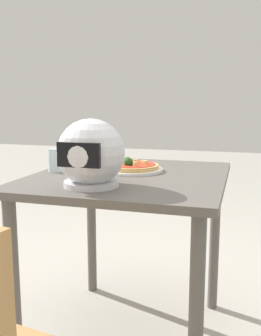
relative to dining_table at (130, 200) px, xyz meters
name	(u,v)px	position (x,y,z in m)	size (l,w,h in m)	color
dining_table	(130,200)	(0.00, 0.00, 0.00)	(0.80, 0.90, 0.77)	#5B5651
pizza_plate	(131,170)	(0.02, -0.08, 0.12)	(0.28, 0.28, 0.01)	white
pizza	(131,166)	(0.02, -0.08, 0.14)	(0.25, 0.25, 0.05)	tan
motorcycle_helmet	(91,154)	(0.07, 0.27, 0.23)	(0.25, 0.25, 0.25)	silver
drinking_glass	(56,160)	(0.33, 0.03, 0.16)	(0.07, 0.07, 0.10)	silver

